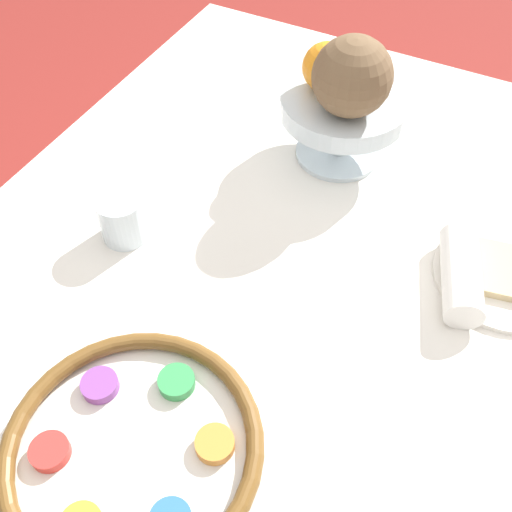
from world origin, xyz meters
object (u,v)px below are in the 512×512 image
at_px(orange_fruit, 327,67).
at_px(coconut, 352,77).
at_px(seder_plate, 133,448).
at_px(bread_plate, 503,274).
at_px(cup_near, 121,219).
at_px(fruit_stand, 343,112).
at_px(napkin_roll, 461,274).

xyz_separation_m(orange_fruit, coconut, (-0.04, -0.05, 0.02)).
relative_size(seder_plate, bread_plate, 1.52).
bearing_deg(bread_plate, orange_fruit, 67.27).
xyz_separation_m(seder_plate, cup_near, (0.26, 0.20, 0.02)).
xyz_separation_m(fruit_stand, cup_near, (-0.30, 0.20, -0.05)).
distance_m(orange_fruit, coconut, 0.07).
distance_m(fruit_stand, coconut, 0.09).
distance_m(seder_plate, bread_plate, 0.52).
xyz_separation_m(seder_plate, orange_fruit, (0.57, 0.03, 0.13)).
relative_size(seder_plate, coconut, 2.51).
relative_size(bread_plate, napkin_roll, 1.25).
xyz_separation_m(orange_fruit, bread_plate, (-0.14, -0.33, -0.14)).
relative_size(napkin_roll, cup_near, 2.13).
bearing_deg(orange_fruit, napkin_roll, -122.92).
bearing_deg(seder_plate, bread_plate, -35.02).
relative_size(orange_fruit, cup_near, 1.03).
bearing_deg(cup_near, orange_fruit, -28.27).
bearing_deg(seder_plate, orange_fruit, 2.86).
bearing_deg(cup_near, coconut, -38.44).
bearing_deg(orange_fruit, seder_plate, -177.14).
bearing_deg(fruit_stand, bread_plate, -114.22).
height_order(seder_plate, napkin_roll, napkin_roll).
bearing_deg(seder_plate, cup_near, 37.22).
height_order(seder_plate, coconut, coconut).
bearing_deg(orange_fruit, cup_near, 151.73).
height_order(fruit_stand, napkin_roll, fruit_stand).
relative_size(bread_plate, cup_near, 2.66).
xyz_separation_m(seder_plate, coconut, (0.53, -0.02, 0.15)).
bearing_deg(seder_plate, coconut, -2.45).
bearing_deg(coconut, bread_plate, -110.19).
height_order(orange_fruit, cup_near, orange_fruit).
bearing_deg(fruit_stand, coconut, -152.52).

